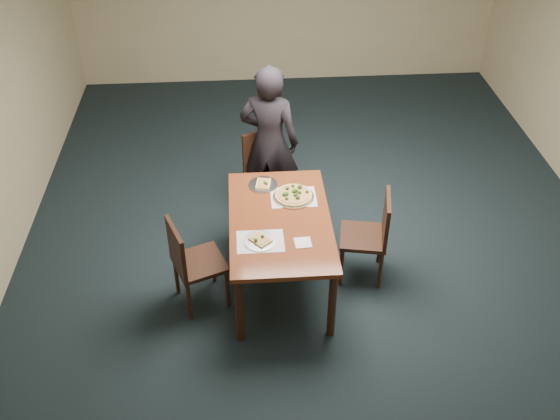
{
  "coord_description": "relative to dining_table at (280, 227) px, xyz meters",
  "views": [
    {
      "loc": [
        -0.73,
        -4.72,
        4.17
      ],
      "look_at": [
        -0.42,
        -0.4,
        0.85
      ],
      "focal_mm": 40.0,
      "sensor_mm": 36.0,
      "label": 1
    }
  ],
  "objects": [
    {
      "name": "placemat_main",
      "position": [
        0.15,
        0.32,
        0.09
      ],
      "size": [
        0.42,
        0.32,
        0.0
      ],
      "primitive_type": "cube",
      "color": "white",
      "rests_on": "dining_table"
    },
    {
      "name": "slice_plate_far",
      "position": [
        -0.12,
        0.53,
        0.1
      ],
      "size": [
        0.28,
        0.28,
        0.06
      ],
      "color": "silver",
      "rests_on": "dining_table"
    },
    {
      "name": "room_shell",
      "position": [
        0.42,
        0.4,
        1.08
      ],
      "size": [
        8.0,
        8.0,
        8.0
      ],
      "color": "tan",
      "rests_on": "ground"
    },
    {
      "name": "dining_table",
      "position": [
        0.0,
        0.0,
        0.0
      ],
      "size": [
        0.9,
        1.5,
        0.75
      ],
      "color": "#5B2512",
      "rests_on": "ground"
    },
    {
      "name": "placemat_near",
      "position": [
        -0.19,
        -0.29,
        0.09
      ],
      "size": [
        0.4,
        0.3,
        0.0
      ],
      "primitive_type": "cube",
      "color": "white",
      "rests_on": "dining_table"
    },
    {
      "name": "chair_right",
      "position": [
        0.85,
        0.04,
        -0.14
      ],
      "size": [
        0.49,
        0.49,
        0.91
      ],
      "rotation": [
        0.0,
        0.0,
        -1.76
      ],
      "color": "black",
      "rests_on": "ground"
    },
    {
      "name": "chair_far",
      "position": [
        -0.06,
        1.17,
        -0.14
      ],
      "size": [
        0.55,
        0.55,
        0.91
      ],
      "rotation": [
        0.0,
        0.0,
        0.42
      ],
      "color": "black",
      "rests_on": "ground"
    },
    {
      "name": "pizza_pan",
      "position": [
        0.15,
        0.32,
        0.12
      ],
      "size": [
        0.38,
        0.38,
        0.07
      ],
      "color": "silver",
      "rests_on": "dining_table"
    },
    {
      "name": "ground",
      "position": [
        0.42,
        0.4,
        -0.66
      ],
      "size": [
        8.0,
        8.0,
        0.0
      ],
      "primitive_type": "plane",
      "color": "black",
      "rests_on": "ground"
    },
    {
      "name": "slice_plate_near",
      "position": [
        -0.19,
        -0.29,
        0.11
      ],
      "size": [
        0.28,
        0.28,
        0.06
      ],
      "color": "silver",
      "rests_on": "dining_table"
    },
    {
      "name": "chair_left",
      "position": [
        -0.8,
        -0.22,
        -0.14
      ],
      "size": [
        0.54,
        0.54,
        0.91
      ],
      "rotation": [
        0.0,
        0.0,
        1.94
      ],
      "color": "black",
      "rests_on": "ground"
    },
    {
      "name": "napkin",
      "position": [
        0.17,
        -0.34,
        0.09
      ],
      "size": [
        0.15,
        0.15,
        0.01
      ],
      "primitive_type": "cube",
      "rotation": [
        0.0,
        0.0,
        0.06
      ],
      "color": "white",
      "rests_on": "dining_table"
    },
    {
      "name": "diner",
      "position": [
        -0.02,
        1.17,
        0.18
      ],
      "size": [
        0.7,
        0.56,
        1.68
      ],
      "primitive_type": "imported",
      "rotation": [
        0.0,
        0.0,
        2.86
      ],
      "color": "black",
      "rests_on": "ground"
    }
  ]
}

